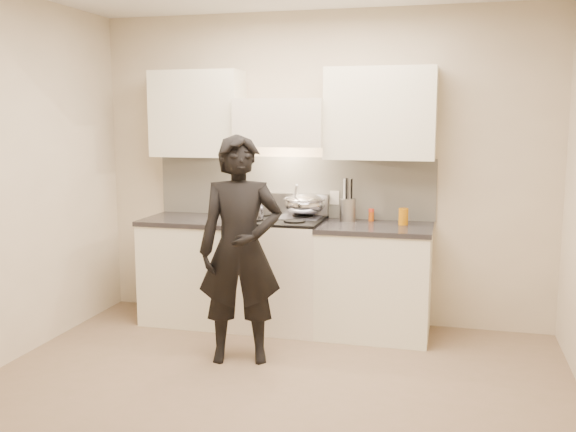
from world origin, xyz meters
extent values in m
plane|color=#826853|center=(0.00, 0.00, 0.00)|extent=(4.00, 4.00, 0.00)
cube|color=beige|center=(0.00, 1.75, 1.35)|extent=(4.00, 0.04, 2.70)
cube|color=beige|center=(0.00, -1.75, 1.35)|extent=(4.00, 0.04, 2.70)
cube|color=beige|center=(-0.25, 1.74, 1.19)|extent=(2.50, 0.02, 0.53)
cube|color=#9E9E9E|center=(-0.30, 1.70, 1.03)|extent=(0.76, 0.08, 0.20)
cube|color=silver|center=(-0.30, 1.55, 1.75)|extent=(0.76, 0.40, 0.40)
cylinder|color=silver|center=(-0.30, 1.37, 1.57)|extent=(0.66, 0.02, 0.02)
cube|color=white|center=(0.53, 1.58, 1.83)|extent=(0.90, 0.33, 0.75)
cube|color=white|center=(-1.08, 1.58, 1.83)|extent=(0.80, 0.33, 0.75)
cube|color=beige|center=(0.13, 1.73, 1.10)|extent=(0.08, 0.01, 0.12)
cube|color=silver|center=(-0.30, 1.43, 0.46)|extent=(0.76, 0.65, 0.92)
cube|color=black|center=(-0.30, 1.43, 0.93)|extent=(0.76, 0.65, 0.02)
cube|color=silver|center=(-0.14, 1.54, 0.95)|extent=(0.36, 0.34, 0.01)
cylinder|color=silver|center=(-0.30, 1.13, 0.78)|extent=(0.62, 0.02, 0.02)
cylinder|color=black|center=(-0.48, 1.28, 0.95)|extent=(0.18, 0.18, 0.01)
cylinder|color=black|center=(-0.12, 1.28, 0.95)|extent=(0.18, 0.18, 0.01)
cylinder|color=black|center=(-0.48, 1.57, 0.95)|extent=(0.18, 0.18, 0.01)
cylinder|color=black|center=(-0.12, 1.57, 0.95)|extent=(0.18, 0.18, 0.01)
cube|color=white|center=(0.53, 1.43, 0.44)|extent=(0.90, 0.65, 0.88)
cube|color=black|center=(0.53, 1.43, 0.90)|extent=(0.92, 0.67, 0.04)
cube|color=white|center=(-1.08, 1.43, 0.44)|extent=(0.80, 0.65, 0.88)
cube|color=black|center=(-1.08, 1.43, 0.90)|extent=(0.82, 0.67, 0.04)
ellipsoid|color=silver|center=(-0.10, 1.57, 1.06)|extent=(0.35, 0.35, 0.19)
torus|color=silver|center=(-0.10, 1.57, 1.10)|extent=(0.37, 0.37, 0.02)
ellipsoid|color=beige|center=(-0.10, 1.57, 1.05)|extent=(0.20, 0.20, 0.09)
cylinder|color=white|center=(-0.15, 1.43, 1.16)|extent=(0.10, 0.25, 0.19)
cylinder|color=silver|center=(-0.50, 1.28, 1.03)|extent=(0.27, 0.27, 0.14)
cube|color=silver|center=(-0.62, 1.24, 1.08)|extent=(0.05, 0.04, 0.01)
cube|color=silver|center=(-0.38, 1.32, 1.08)|extent=(0.05, 0.04, 0.01)
cylinder|color=#9E9E9E|center=(0.27, 1.59, 1.02)|extent=(0.14, 0.14, 0.19)
cylinder|color=black|center=(0.30, 1.58, 1.11)|extent=(0.02, 0.02, 0.34)
cylinder|color=white|center=(0.30, 1.60, 1.11)|extent=(0.02, 0.02, 0.34)
cylinder|color=#9E9E9E|center=(0.28, 1.62, 1.11)|extent=(0.02, 0.02, 0.34)
cylinder|color=black|center=(0.25, 1.61, 1.11)|extent=(0.02, 0.02, 0.34)
cylinder|color=#9E9E9E|center=(0.24, 1.59, 1.11)|extent=(0.02, 0.02, 0.34)
cylinder|color=white|center=(0.24, 1.57, 1.11)|extent=(0.02, 0.02, 0.34)
cylinder|color=black|center=(0.26, 1.55, 1.11)|extent=(0.02, 0.02, 0.34)
cylinder|color=#9E9E9E|center=(0.29, 1.56, 1.11)|extent=(0.02, 0.02, 0.34)
cylinder|color=#C2520F|center=(0.46, 1.64, 0.96)|extent=(0.05, 0.05, 0.08)
cylinder|color=red|center=(0.46, 1.64, 1.01)|extent=(0.05, 0.05, 0.03)
cylinder|color=#B66908|center=(0.74, 1.51, 0.99)|extent=(0.08, 0.08, 0.14)
imported|color=black|center=(-0.36, 0.59, 0.84)|extent=(0.70, 0.55, 1.67)
camera|label=1|loc=(1.12, -3.77, 1.79)|focal=40.00mm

